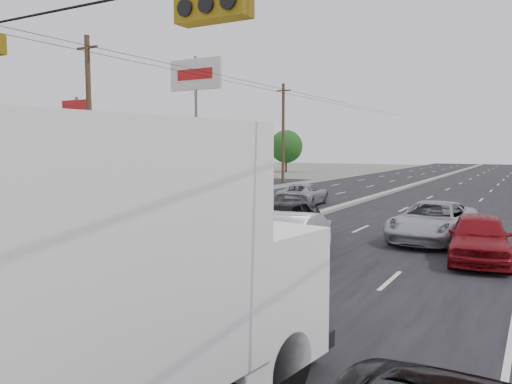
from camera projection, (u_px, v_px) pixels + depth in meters
road_surface at (376, 198)px, 36.04m from camera, size 20.00×160.00×0.02m
center_median at (376, 196)px, 36.03m from camera, size 0.50×160.00×0.20m
strip_mall at (72, 162)px, 44.32m from camera, size 12.00×42.00×4.60m
parking_lot at (149, 193)px, 40.09m from camera, size 10.00×42.00×0.02m
utility_pole_left_b at (89, 122)px, 28.76m from camera, size 1.60×0.30×10.00m
utility_pole_left_c at (283, 133)px, 50.39m from camera, size 1.60×0.30×10.00m
pole_sign_mid at (77, 125)px, 33.57m from camera, size 2.60×0.25×7.00m
pole_sign_billboard at (196, 83)px, 40.65m from camera, size 5.00×0.25×11.00m
pole_sign_far at (253, 140)px, 52.18m from camera, size 2.20×0.25×6.00m
tree_left_far at (286, 146)px, 72.50m from camera, size 4.80×4.80×6.12m
box_truck at (63, 290)px, 5.70m from camera, size 3.78×8.15×3.98m
red_sedan at (175, 255)px, 13.91m from camera, size 1.63×4.05×1.31m
queue_car_a at (282, 220)px, 19.86m from camera, size 1.84×4.53×1.54m
queue_car_b at (284, 241)px, 15.28m from camera, size 2.16×4.96×1.59m
queue_car_c at (433, 222)px, 19.42m from camera, size 2.94×5.66×1.52m
queue_car_e at (479, 238)px, 15.94m from camera, size 2.36×4.73×1.55m
oncoming_near at (148, 207)px, 23.98m from camera, size 2.43×5.40×1.54m
oncoming_far at (303, 195)px, 31.28m from camera, size 2.87×5.18×1.37m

